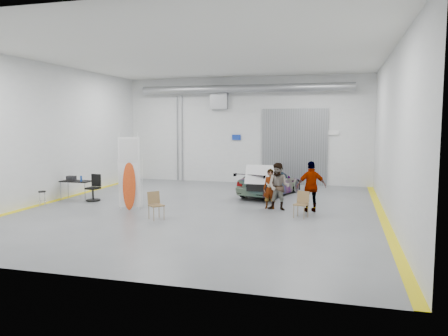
% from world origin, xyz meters
% --- Properties ---
extents(ground, '(16.00, 16.00, 0.00)m').
position_xyz_m(ground, '(0.00, 0.00, 0.00)').
color(ground, '#5C5E63').
rests_on(ground, ground).
extents(room_shell, '(14.02, 16.18, 6.01)m').
position_xyz_m(room_shell, '(0.24, 2.22, 4.08)').
color(room_shell, silver).
rests_on(room_shell, ground).
extents(sedan_car, '(2.93, 4.67, 1.26)m').
position_xyz_m(sedan_car, '(2.06, 4.09, 0.63)').
color(sedan_car, silver).
rests_on(sedan_car, ground).
extents(person_a, '(0.62, 0.44, 1.61)m').
position_xyz_m(person_a, '(2.62, 0.82, 0.80)').
color(person_a, '#996D53').
rests_on(person_a, ground).
extents(person_b, '(0.99, 0.81, 1.88)m').
position_xyz_m(person_b, '(2.99, 0.60, 0.94)').
color(person_b, '#476382').
rests_on(person_b, ground).
extents(person_c, '(1.23, 0.79, 1.97)m').
position_xyz_m(person_c, '(4.25, 0.61, 0.99)').
color(person_c, '#A16935').
rests_on(person_c, ground).
extents(surfboard_display, '(0.84, 0.40, 3.06)m').
position_xyz_m(surfboard_display, '(-2.81, -0.84, 1.24)').
color(surfboard_display, white).
rests_on(surfboard_display, ground).
extents(folding_chair_near, '(0.64, 0.74, 0.98)m').
position_xyz_m(folding_chair_near, '(-1.00, -2.16, 0.31)').
color(folding_chair_near, brown).
rests_on(folding_chair_near, ground).
extents(folding_chair_far, '(0.56, 0.58, 0.95)m').
position_xyz_m(folding_chair_far, '(3.96, -0.56, 0.30)').
color(folding_chair_far, brown).
rests_on(folding_chair_far, ground).
extents(shop_stool, '(0.32, 0.32, 0.63)m').
position_xyz_m(shop_stool, '(-6.56, -1.14, 0.31)').
color(shop_stool, black).
rests_on(shop_stool, ground).
extents(work_table, '(1.34, 0.68, 1.09)m').
position_xyz_m(work_table, '(-6.20, 0.64, 0.84)').
color(work_table, gray).
rests_on(work_table, ground).
extents(office_chair, '(0.61, 0.61, 1.15)m').
position_xyz_m(office_chair, '(-5.19, 0.54, 0.50)').
color(office_chair, black).
rests_on(office_chair, ground).
extents(trunk_lid, '(1.47, 0.89, 0.04)m').
position_xyz_m(trunk_lid, '(2.06, 2.17, 1.28)').
color(trunk_lid, silver).
rests_on(trunk_lid, sedan_car).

